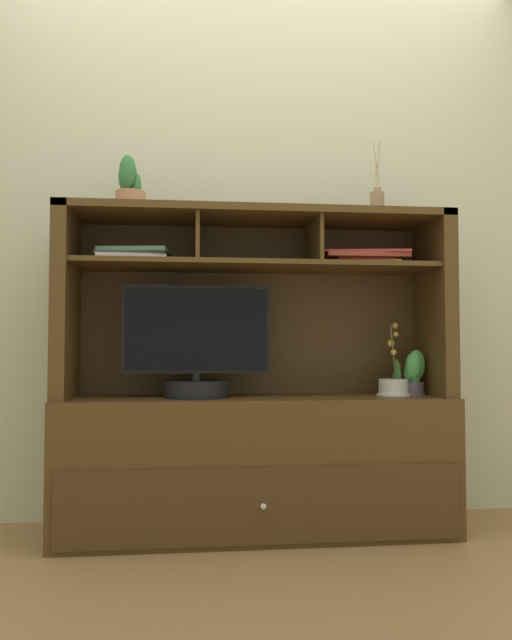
{
  "coord_description": "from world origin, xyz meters",
  "views": [
    {
      "loc": [
        -0.29,
        -2.61,
        0.76
      ],
      "look_at": [
        0.0,
        0.0,
        0.88
      ],
      "focal_mm": 35.38,
      "sensor_mm": 36.0,
      "label": 1
    }
  ],
  "objects_px": {
    "media_console": "(256,431)",
    "potted_fern": "(414,373)",
    "potted_orchid": "(394,385)",
    "diffuser_bottle": "(377,203)",
    "magazine_stack_centre": "(133,255)",
    "magazine_stack_left": "(363,258)",
    "tv_monitor": "(196,353)",
    "potted_succulent": "(130,188)"
  },
  "relations": [
    {
      "from": "magazine_stack_left",
      "to": "potted_succulent",
      "type": "height_order",
      "value": "potted_succulent"
    },
    {
      "from": "tv_monitor",
      "to": "potted_fern",
      "type": "xyz_separation_m",
      "value": [
        0.93,
        0.03,
        -0.09
      ]
    },
    {
      "from": "potted_fern",
      "to": "magazine_stack_left",
      "type": "distance_m",
      "value": 0.54
    },
    {
      "from": "magazine_stack_centre",
      "to": "potted_succulent",
      "type": "distance_m",
      "value": 0.29
    },
    {
      "from": "potted_fern",
      "to": "magazine_stack_centre",
      "type": "distance_m",
      "value": 1.28
    },
    {
      "from": "media_console",
      "to": "magazine_stack_left",
      "type": "relative_size",
      "value": 4.08
    },
    {
      "from": "magazine_stack_left",
      "to": "diffuser_bottle",
      "type": "relative_size",
      "value": 1.25
    },
    {
      "from": "potted_orchid",
      "to": "magazine_stack_left",
      "type": "distance_m",
      "value": 0.55
    },
    {
      "from": "tv_monitor",
      "to": "potted_succulent",
      "type": "bearing_deg",
      "value": 173.59
    },
    {
      "from": "diffuser_bottle",
      "to": "tv_monitor",
      "type": "bearing_deg",
      "value": -178.43
    },
    {
      "from": "media_console",
      "to": "potted_fern",
      "type": "height_order",
      "value": "media_console"
    },
    {
      "from": "potted_orchid",
      "to": "potted_fern",
      "type": "distance_m",
      "value": 0.1
    },
    {
      "from": "magazine_stack_left",
      "to": "diffuser_bottle",
      "type": "xyz_separation_m",
      "value": [
        0.06,
        -0.01,
        0.24
      ]
    },
    {
      "from": "potted_fern",
      "to": "potted_succulent",
      "type": "xyz_separation_m",
      "value": [
        -1.2,
        0.01,
        0.77
      ]
    },
    {
      "from": "potted_orchid",
      "to": "magazine_stack_left",
      "type": "xyz_separation_m",
      "value": [
        -0.12,
        0.01,
        0.54
      ]
    },
    {
      "from": "potted_orchid",
      "to": "diffuser_bottle",
      "type": "relative_size",
      "value": 0.99
    },
    {
      "from": "tv_monitor",
      "to": "potted_orchid",
      "type": "bearing_deg",
      "value": 1.57
    },
    {
      "from": "media_console",
      "to": "diffuser_bottle",
      "type": "bearing_deg",
      "value": -2.18
    },
    {
      "from": "magazine_stack_centre",
      "to": "potted_succulent",
      "type": "relative_size",
      "value": 1.38
    },
    {
      "from": "tv_monitor",
      "to": "potted_fern",
      "type": "distance_m",
      "value": 0.93
    },
    {
      "from": "potted_succulent",
      "to": "diffuser_bottle",
      "type": "bearing_deg",
      "value": -0.54
    },
    {
      "from": "magazine_stack_left",
      "to": "media_console",
      "type": "bearing_deg",
      "value": 179.13
    },
    {
      "from": "potted_succulent",
      "to": "media_console",
      "type": "bearing_deg",
      "value": 1.08
    },
    {
      "from": "potted_fern",
      "to": "magazine_stack_centre",
      "type": "relative_size",
      "value": 0.64
    },
    {
      "from": "magazine_stack_left",
      "to": "potted_succulent",
      "type": "relative_size",
      "value": 1.79
    },
    {
      "from": "potted_orchid",
      "to": "diffuser_bottle",
      "type": "distance_m",
      "value": 0.78
    },
    {
      "from": "magazine_stack_left",
      "to": "magazine_stack_centre",
      "type": "relative_size",
      "value": 1.3
    },
    {
      "from": "tv_monitor",
      "to": "potted_fern",
      "type": "bearing_deg",
      "value": 1.61
    },
    {
      "from": "potted_fern",
      "to": "magazine_stack_centre",
      "type": "height_order",
      "value": "magazine_stack_centre"
    },
    {
      "from": "magazine_stack_centre",
      "to": "potted_succulent",
      "type": "bearing_deg",
      "value": 117.29
    },
    {
      "from": "media_console",
      "to": "potted_fern",
      "type": "xyz_separation_m",
      "value": [
        0.68,
        -0.01,
        0.24
      ]
    },
    {
      "from": "magazine_stack_centre",
      "to": "potted_succulent",
      "type": "xyz_separation_m",
      "value": [
        -0.02,
        0.03,
        0.29
      ]
    },
    {
      "from": "potted_succulent",
      "to": "tv_monitor",
      "type": "bearing_deg",
      "value": -6.41
    },
    {
      "from": "media_console",
      "to": "diffuser_bottle",
      "type": "relative_size",
      "value": 5.09
    },
    {
      "from": "potted_fern",
      "to": "media_console",
      "type": "bearing_deg",
      "value": 178.74
    },
    {
      "from": "media_console",
      "to": "potted_succulent",
      "type": "bearing_deg",
      "value": -178.92
    },
    {
      "from": "diffuser_bottle",
      "to": "potted_succulent",
      "type": "xyz_separation_m",
      "value": [
        -1.05,
        0.01,
        0.04
      ]
    },
    {
      "from": "potted_fern",
      "to": "diffuser_bottle",
      "type": "distance_m",
      "value": 0.75
    },
    {
      "from": "potted_fern",
      "to": "tv_monitor",
      "type": "bearing_deg",
      "value": -178.39
    },
    {
      "from": "potted_fern",
      "to": "magazine_stack_centre",
      "type": "bearing_deg",
      "value": -178.6
    },
    {
      "from": "potted_orchid",
      "to": "diffuser_bottle",
      "type": "bearing_deg",
      "value": -178.38
    },
    {
      "from": "potted_orchid",
      "to": "magazine_stack_centre",
      "type": "distance_m",
      "value": 1.22
    }
  ]
}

